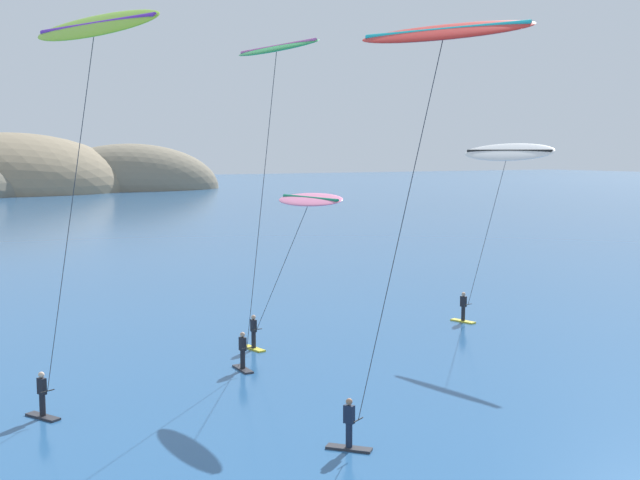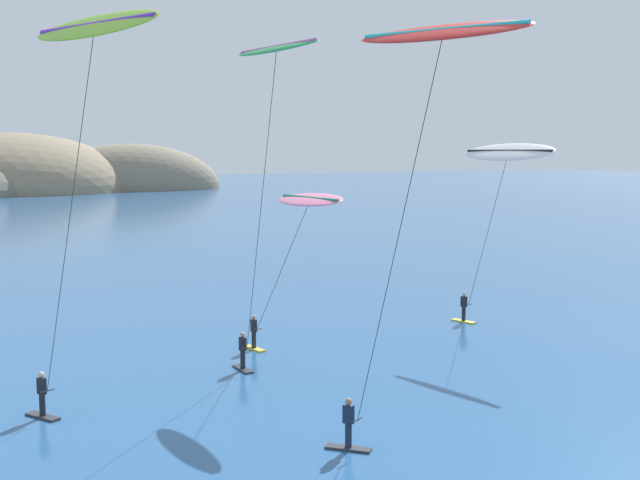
{
  "view_description": "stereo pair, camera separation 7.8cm",
  "coord_description": "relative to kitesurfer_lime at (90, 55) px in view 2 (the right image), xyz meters",
  "views": [
    {
      "loc": [
        -19.3,
        -11.55,
        9.63
      ],
      "look_at": [
        -2.41,
        18.08,
        5.85
      ],
      "focal_mm": 45.0,
      "sensor_mm": 36.0,
      "label": 1
    },
    {
      "loc": [
        -19.23,
        -11.59,
        9.63
      ],
      "look_at": [
        -2.41,
        18.08,
        5.85
      ],
      "focal_mm": 45.0,
      "sensor_mm": 36.0,
      "label": 2
    }
  ],
  "objects": [
    {
      "name": "kitesurfer_white",
      "position": [
        23.07,
        5.89,
        -3.67
      ],
      "size": [
        2.47,
        6.52,
        10.13
      ],
      "color": "yellow",
      "rests_on": "ground"
    },
    {
      "name": "kitesurfer_green",
      "position": [
        7.99,
        3.02,
        -0.19
      ],
      "size": [
        1.95,
        6.19,
        14.02
      ],
      "color": "#2D2D33",
      "rests_on": "ground"
    },
    {
      "name": "kitesurfer_pink",
      "position": [
        9.78,
        3.7,
        -5.65
      ],
      "size": [
        1.76,
        8.45,
        7.92
      ],
      "color": "yellow",
      "rests_on": "ground"
    },
    {
      "name": "kitesurfer_red",
      "position": [
        7.99,
        -7.51,
        -0.66
      ],
      "size": [
        3.87,
        6.19,
        13.41
      ],
      "color": "#2D2D33",
      "rests_on": "ground"
    },
    {
      "name": "kitesurfer_lime",
      "position": [
        0.0,
        0.0,
        0.0
      ],
      "size": [
        3.69,
        7.27,
        14.12
      ],
      "color": "#2D2D33",
      "rests_on": "ground"
    }
  ]
}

